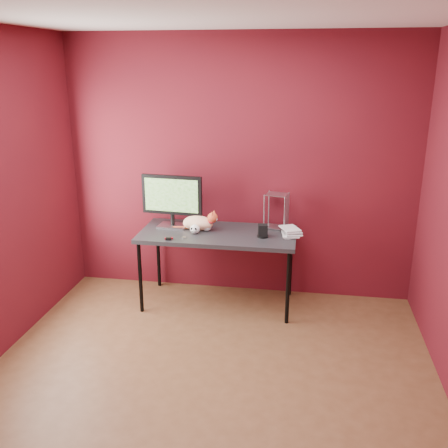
% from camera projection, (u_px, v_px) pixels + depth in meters
% --- Properties ---
extents(room, '(3.52, 3.52, 2.61)m').
position_uv_depth(room, '(203.00, 200.00, 3.28)').
color(room, '#54341C').
rests_on(room, ground).
extents(desk, '(1.50, 0.70, 0.75)m').
position_uv_depth(desk, '(218.00, 237.00, 4.82)').
color(desk, black).
rests_on(desk, ground).
extents(monitor, '(0.61, 0.22, 0.52)m').
position_uv_depth(monitor, '(172.00, 199.00, 4.87)').
color(monitor, '#A3A3A7').
rests_on(monitor, desk).
extents(cat, '(0.45, 0.23, 0.21)m').
position_uv_depth(cat, '(199.00, 223.00, 4.85)').
color(cat, orange).
rests_on(cat, desk).
extents(skull_mug, '(0.09, 0.09, 0.09)m').
position_uv_depth(skull_mug, '(195.00, 229.00, 4.76)').
color(skull_mug, white).
rests_on(skull_mug, desk).
extents(speaker, '(0.11, 0.11, 0.12)m').
position_uv_depth(speaker, '(263.00, 231.00, 4.66)').
color(speaker, black).
rests_on(speaker, desk).
extents(book_stack, '(0.23, 0.25, 0.83)m').
position_uv_depth(book_stack, '(285.00, 193.00, 4.59)').
color(book_stack, beige).
rests_on(book_stack, desk).
extents(wire_rack, '(0.23, 0.20, 0.35)m').
position_uv_depth(wire_rack, '(276.00, 211.00, 4.88)').
color(wire_rack, '#A3A3A7').
rests_on(wire_rack, desk).
extents(pocket_knife, '(0.08, 0.04, 0.02)m').
position_uv_depth(pocket_knife, '(169.00, 238.00, 4.62)').
color(pocket_knife, maroon).
rests_on(pocket_knife, desk).
extents(black_gadget, '(0.05, 0.03, 0.02)m').
position_uv_depth(black_gadget, '(168.00, 239.00, 4.59)').
color(black_gadget, black).
rests_on(black_gadget, desk).
extents(washer, '(0.04, 0.04, 0.00)m').
position_uv_depth(washer, '(184.00, 237.00, 4.66)').
color(washer, '#A3A3A7').
rests_on(washer, desk).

